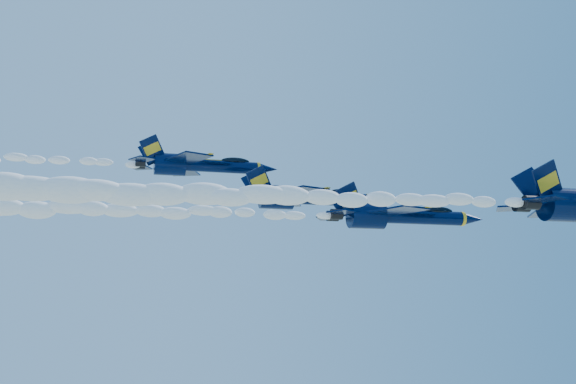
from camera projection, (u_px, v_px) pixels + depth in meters
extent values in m
ellipsoid|color=black|center=(566.00, 205.00, 60.75)|extent=(1.66, 2.87, 6.81)
cube|color=black|center=(555.00, 212.00, 65.28)|extent=(5.70, 6.76, 0.19)
cube|color=yellow|center=(569.00, 212.00, 65.66)|extent=(2.57, 5.33, 0.11)
cube|color=black|center=(548.00, 182.00, 59.40)|extent=(3.47, 1.10, 3.73)
cube|color=black|center=(532.00, 187.00, 61.53)|extent=(3.47, 1.10, 3.73)
cylinder|color=black|center=(531.00, 203.00, 59.17)|extent=(1.28, 1.17, 1.17)
cylinder|color=black|center=(522.00, 205.00, 60.49)|extent=(1.28, 1.17, 1.17)
ellipsoid|color=white|center=(272.00, 196.00, 54.52)|extent=(42.30, 2.22, 2.00)
cylinder|color=black|center=(422.00, 217.00, 71.07)|extent=(8.36, 1.39, 1.39)
ellipsoid|color=black|center=(367.00, 216.00, 69.64)|extent=(1.45, 2.51, 5.95)
cone|color=black|center=(472.00, 219.00, 72.38)|extent=(2.42, 1.39, 1.39)
cylinder|color=yellow|center=(462.00, 219.00, 72.11)|extent=(0.33, 1.45, 1.45)
ellipsoid|color=black|center=(437.00, 211.00, 71.58)|extent=(3.35, 1.09, 0.92)
cube|color=yellow|center=(437.00, 214.00, 71.53)|extent=(3.90, 0.93, 0.17)
cube|color=black|center=(398.00, 210.00, 66.51)|extent=(4.98, 5.91, 0.17)
cube|color=black|center=(369.00, 221.00, 73.60)|extent=(4.98, 5.91, 0.17)
cube|color=yellow|center=(411.00, 210.00, 66.84)|extent=(2.24, 4.65, 0.09)
cube|color=yellow|center=(381.00, 220.00, 73.94)|extent=(2.24, 4.65, 0.09)
cube|color=black|center=(350.00, 199.00, 68.46)|extent=(3.03, 0.96, 3.26)
cube|color=black|center=(343.00, 202.00, 70.32)|extent=(3.03, 0.96, 3.26)
cylinder|color=black|center=(336.00, 214.00, 68.27)|extent=(1.12, 1.02, 1.02)
cylinder|color=black|center=(333.00, 216.00, 69.42)|extent=(1.12, 1.02, 1.02)
cube|color=yellow|center=(396.00, 209.00, 70.52)|extent=(10.22, 0.33, 0.07)
ellipsoid|color=white|center=(101.00, 210.00, 63.54)|extent=(42.30, 1.94, 1.75)
cylinder|color=black|center=(330.00, 199.00, 77.57)|extent=(8.46, 1.41, 1.41)
ellipsoid|color=black|center=(276.00, 197.00, 76.12)|extent=(1.47, 2.54, 6.01)
cone|color=black|center=(377.00, 201.00, 78.90)|extent=(2.44, 1.41, 1.41)
cylinder|color=yellow|center=(367.00, 201.00, 78.62)|extent=(0.33, 1.47, 1.47)
ellipsoid|color=black|center=(344.00, 193.00, 78.08)|extent=(3.38, 1.10, 0.93)
cube|color=yellow|center=(344.00, 196.00, 78.03)|extent=(3.95, 0.94, 0.17)
cube|color=black|center=(301.00, 191.00, 72.96)|extent=(5.04, 5.97, 0.17)
cube|color=black|center=(283.00, 203.00, 80.13)|extent=(5.04, 5.97, 0.17)
cube|color=yellow|center=(314.00, 191.00, 73.29)|extent=(2.27, 4.71, 0.09)
cube|color=yellow|center=(295.00, 202.00, 80.47)|extent=(2.27, 4.71, 0.09)
cube|color=black|center=(259.00, 181.00, 74.93)|extent=(3.06, 0.97, 3.29)
cube|color=black|center=(255.00, 184.00, 76.82)|extent=(3.06, 0.97, 3.29)
cylinder|color=black|center=(247.00, 195.00, 74.73)|extent=(1.13, 1.03, 1.03)
cylinder|color=black|center=(245.00, 197.00, 75.90)|extent=(1.13, 1.03, 1.03)
cube|color=yellow|center=(304.00, 191.00, 77.01)|extent=(10.33, 0.33, 0.08)
ellipsoid|color=white|center=(27.00, 190.00, 70.02)|extent=(42.30, 1.96, 1.77)
cylinder|color=black|center=(221.00, 167.00, 79.82)|extent=(8.11, 1.35, 1.35)
ellipsoid|color=black|center=(170.00, 164.00, 78.43)|extent=(1.40, 2.43, 5.76)
cone|color=black|center=(267.00, 169.00, 81.09)|extent=(2.34, 1.35, 1.35)
cylinder|color=yellow|center=(258.00, 169.00, 80.82)|extent=(0.32, 1.40, 1.40)
ellipsoid|color=black|center=(235.00, 161.00, 80.31)|extent=(3.24, 1.05, 0.89)
cube|color=yellow|center=(235.00, 164.00, 80.26)|extent=(3.78, 0.90, 0.16)
cube|color=black|center=(189.00, 158.00, 75.39)|extent=(4.83, 5.72, 0.16)
cube|color=black|center=(181.00, 171.00, 82.27)|extent=(4.83, 5.72, 0.16)
cube|color=yellow|center=(201.00, 158.00, 75.72)|extent=(2.17, 4.51, 0.09)
cube|color=yellow|center=(192.00, 171.00, 82.59)|extent=(2.17, 4.51, 0.09)
cube|color=black|center=(152.00, 149.00, 77.29)|extent=(2.93, 0.93, 3.16)
cube|color=black|center=(151.00, 153.00, 79.09)|extent=(2.93, 0.93, 3.16)
cylinder|color=black|center=(141.00, 162.00, 77.10)|extent=(1.08, 0.99, 0.99)
cylinder|color=black|center=(140.00, 164.00, 78.22)|extent=(1.08, 0.99, 0.99)
cube|color=yellow|center=(197.00, 159.00, 79.28)|extent=(9.91, 0.32, 0.07)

